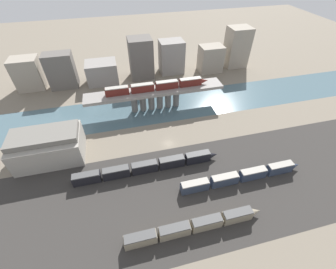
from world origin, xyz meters
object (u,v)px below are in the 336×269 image
train_on_bridge (157,86)px  train_yard_far (147,167)px  train_yard_near (194,226)px  warehouse_building (48,146)px  train_yard_mid (242,176)px

train_on_bridge → train_yard_far: train_on_bridge is taller
train_yard_near → train_yard_far: size_ratio=0.78×
train_yard_far → warehouse_building: warehouse_building is taller
train_on_bridge → train_yard_far: (-11.96, -37.86, -10.04)m
train_on_bridge → train_yard_mid: size_ratio=1.08×
train_yard_near → warehouse_building: 59.59m
train_yard_near → train_yard_far: bearing=110.4°
train_yard_near → warehouse_building: warehouse_building is taller
train_yard_far → warehouse_building: bearing=155.5°
train_on_bridge → train_yard_mid: bearing=-69.2°
train_on_bridge → train_yard_near: (-2.73, -62.72, -10.15)m
train_on_bridge → warehouse_building: 51.75m
train_on_bridge → train_yard_far: size_ratio=0.92×
warehouse_building → train_yard_far: bearing=-24.5°
train_on_bridge → warehouse_building: bearing=-154.3°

